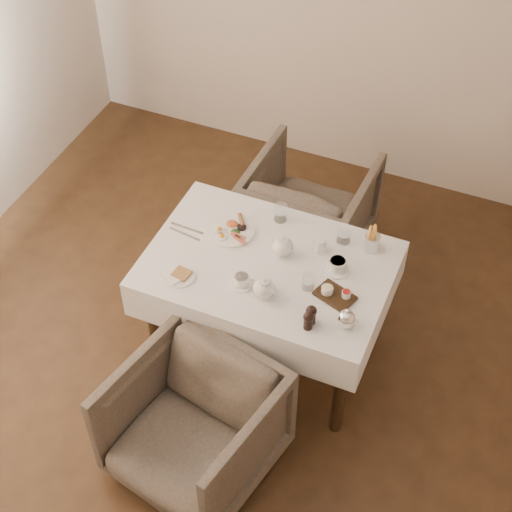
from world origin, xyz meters
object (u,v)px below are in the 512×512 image
at_px(table, 268,278).
at_px(armchair_far, 309,209).
at_px(armchair_near, 194,427).
at_px(breakfast_plate, 231,229).
at_px(teapot_centre, 283,246).

bearing_deg(table, armchair_far, 95.45).
xyz_separation_m(armchair_near, breakfast_plate, (-0.22, 0.96, 0.42)).
relative_size(table, breakfast_plate, 4.77).
distance_m(armchair_near, teapot_centre, 1.03).
relative_size(armchair_near, armchair_far, 1.00).
bearing_deg(breakfast_plate, teapot_centre, -20.39).
distance_m(table, breakfast_plate, 0.34).
distance_m(armchair_near, armchair_far, 1.73).
height_order(table, armchair_near, table).
relative_size(armchair_near, breakfast_plate, 2.80).
height_order(breakfast_plate, teapot_centre, teapot_centre).
bearing_deg(table, teapot_centre, 63.83).
xyz_separation_m(table, teapot_centre, (0.04, 0.09, 0.18)).
xyz_separation_m(table, armchair_far, (-0.09, 0.91, -0.30)).
bearing_deg(armchair_near, teapot_centre, 96.21).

